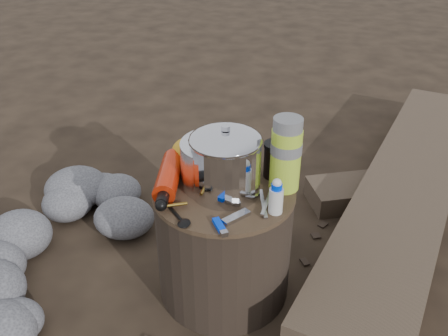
% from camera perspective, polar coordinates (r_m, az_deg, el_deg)
% --- Properties ---
extents(ground, '(60.00, 60.00, 0.00)m').
position_cam_1_polar(ground, '(1.74, 0.00, -13.74)').
color(ground, black).
rests_on(ground, ground).
extents(stump, '(0.43, 0.43, 0.40)m').
position_cam_1_polar(stump, '(1.61, 0.00, -8.62)').
color(stump, black).
rests_on(stump, ground).
extents(rock_ring, '(0.43, 0.93, 0.18)m').
position_cam_1_polar(rock_ring, '(1.90, -18.87, -7.63)').
color(rock_ring, '#56565B').
rests_on(rock_ring, ground).
extents(log_main, '(0.87, 2.02, 0.17)m').
position_cam_1_polar(log_main, '(2.21, 20.70, -2.48)').
color(log_main, '#443629').
rests_on(log_main, ground).
extents(log_small, '(1.10, 0.63, 0.09)m').
position_cam_1_polar(log_small, '(2.37, 22.99, -1.74)').
color(log_small, '#443629').
rests_on(log_small, ground).
extents(foil_windscreen, '(0.24, 0.24, 0.14)m').
position_cam_1_polar(foil_windscreen, '(1.48, -0.54, 0.49)').
color(foil_windscreen, silver).
rests_on(foil_windscreen, stump).
extents(camping_pot, '(0.21, 0.21, 0.21)m').
position_cam_1_polar(camping_pot, '(1.43, 0.18, 0.76)').
color(camping_pot, silver).
rests_on(camping_pot, stump).
extents(fuel_bottle, '(0.12, 0.29, 0.07)m').
position_cam_1_polar(fuel_bottle, '(1.50, -6.48, -0.96)').
color(fuel_bottle, red).
rests_on(fuel_bottle, stump).
extents(thermos, '(0.09, 0.09, 0.23)m').
position_cam_1_polar(thermos, '(1.46, 7.25, 1.58)').
color(thermos, '#A9CC2E').
rests_on(thermos, stump).
extents(travel_mug, '(0.08, 0.08, 0.11)m').
position_cam_1_polar(travel_mug, '(1.54, 6.09, 0.93)').
color(travel_mug, black).
rests_on(travel_mug, stump).
extents(stuff_sack, '(0.14, 0.12, 0.10)m').
position_cam_1_polar(stuff_sack, '(1.60, -3.60, 1.90)').
color(stuff_sack, gold).
rests_on(stuff_sack, stump).
extents(food_pouch, '(0.10, 0.03, 0.13)m').
position_cam_1_polar(food_pouch, '(1.62, 0.56, 2.87)').
color(food_pouch, navy).
rests_on(food_pouch, stump).
extents(lighter, '(0.06, 0.08, 0.01)m').
position_cam_1_polar(lighter, '(1.33, -0.58, -6.70)').
color(lighter, '#0033E7').
rests_on(lighter, stump).
extents(multitool, '(0.07, 0.08, 0.01)m').
position_cam_1_polar(multitool, '(1.37, 1.44, -5.77)').
color(multitool, '#B1B1B6').
rests_on(multitool, stump).
extents(pot_grabber, '(0.05, 0.15, 0.01)m').
position_cam_1_polar(pot_grabber, '(1.43, 4.61, -4.08)').
color(pot_grabber, '#B1B1B6').
rests_on(pot_grabber, stump).
extents(spork, '(0.12, 0.12, 0.01)m').
position_cam_1_polar(spork, '(1.40, -5.86, -5.07)').
color(spork, black).
rests_on(spork, stump).
extents(squeeze_bottle, '(0.04, 0.04, 0.10)m').
position_cam_1_polar(squeeze_bottle, '(1.38, 6.12, -3.48)').
color(squeeze_bottle, silver).
rests_on(squeeze_bottle, stump).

